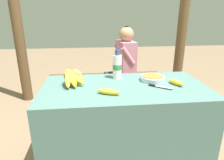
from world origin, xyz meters
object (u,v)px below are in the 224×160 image
banana_bunch_ripe (72,77)px  wooden_bench (105,81)px  loose_banana_front (109,92)px  knife (157,86)px  support_post_far (184,12)px  banana_bunch_green (76,73)px  water_bottle (117,66)px  loose_banana_side (176,82)px  serving_bowl (153,78)px  seated_vendor (123,61)px  support_post_near (15,12)px

banana_bunch_ripe → wooden_bench: 1.25m
banana_bunch_ripe → loose_banana_front: 0.37m
knife → support_post_far: (0.87, 1.53, 0.56)m
knife → banana_bunch_green: 1.47m
wooden_bench → water_bottle: bearing=-87.7°
banana_bunch_ripe → loose_banana_side: bearing=-6.3°
banana_bunch_ripe → serving_bowl: size_ratio=1.35×
loose_banana_side → serving_bowl: bearing=142.2°
water_bottle → loose_banana_front: 0.40m
wooden_bench → seated_vendor: seated_vendor is taller
loose_banana_side → banana_bunch_green: (-0.91, 1.21, -0.26)m
banana_bunch_ripe → seated_vendor: bearing=60.9°
serving_bowl → loose_banana_side: size_ratio=1.38×
support_post_far → wooden_bench: bearing=-166.5°
banana_bunch_ripe → serving_bowl: 0.70m
water_bottle → serving_bowl: bearing=-18.4°
loose_banana_side → support_post_far: size_ratio=0.06×
serving_bowl → support_post_near: bearing=138.3°
wooden_bench → support_post_near: size_ratio=0.62×
water_bottle → banana_bunch_ripe: bearing=-161.7°
water_bottle → support_post_far: bearing=47.6°
banana_bunch_green → support_post_far: support_post_far is taller
loose_banana_side → support_post_near: size_ratio=0.06×
banana_bunch_ripe → serving_bowl: (0.70, 0.03, -0.04)m
serving_bowl → knife: size_ratio=1.25×
support_post_near → banana_bunch_ripe: bearing=-59.0°
water_bottle → loose_banana_front: (-0.11, -0.37, -0.09)m
serving_bowl → support_post_far: (0.86, 1.37, 0.54)m
wooden_bench → banana_bunch_green: banana_bunch_green is taller
seated_vendor → support_post_near: 1.61m
water_bottle → support_post_near: (-1.24, 1.27, 0.45)m
banana_bunch_ripe → seated_vendor: 1.24m
seated_vendor → support_post_far: size_ratio=0.43×
support_post_near → support_post_far: size_ratio=1.00×
water_bottle → loose_banana_front: bearing=-106.8°
banana_bunch_green → support_post_near: 1.16m
serving_bowl → seated_vendor: bearing=95.5°
knife → seated_vendor: 1.21m
loose_banana_side → banana_bunch_green: 1.54m
seated_vendor → banana_bunch_green: size_ratio=4.48×
water_bottle → loose_banana_side: bearing=-25.9°
banana_bunch_ripe → water_bottle: 0.42m
water_bottle → banana_bunch_green: bearing=114.5°
loose_banana_front → wooden_bench: size_ratio=0.11×
wooden_bench → banana_bunch_green: 0.43m
support_post_far → loose_banana_front: bearing=-127.8°
serving_bowl → support_post_far: bearing=58.0°
seated_vendor → support_post_near: support_post_near is taller
knife → support_post_near: (-1.53, 1.53, 0.56)m
banana_bunch_green → support_post_far: bearing=10.1°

